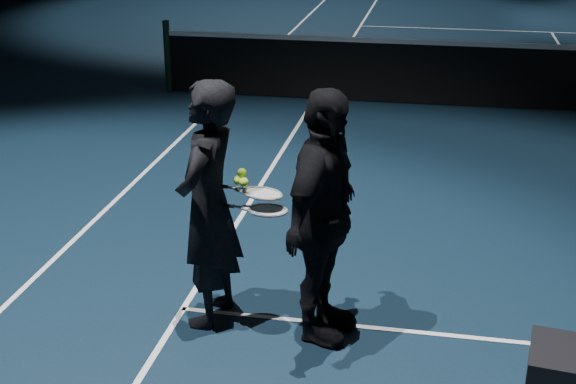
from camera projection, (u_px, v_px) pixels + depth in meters
name	position (u px, v px, depth m)	size (l,w,h in m)	color
net_post_left	(168.00, 57.00, 12.25)	(0.10, 0.10, 1.10)	black
player_a	(208.00, 205.00, 5.76)	(0.67, 0.44, 1.85)	black
player_b	(323.00, 218.00, 5.54)	(1.08, 0.45, 1.85)	black
racket_lower	(268.00, 210.00, 5.64)	(0.68, 0.22, 0.03)	black
racket_upper	(263.00, 193.00, 5.65)	(0.68, 0.22, 0.03)	black
tennis_balls	(241.00, 179.00, 5.62)	(0.12, 0.10, 0.12)	#B6E02F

